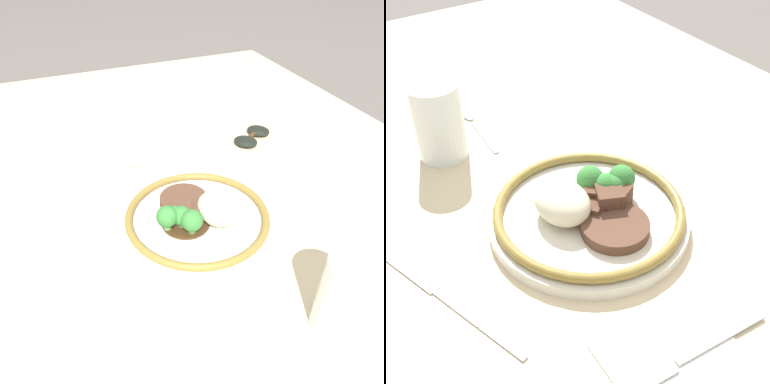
{
  "view_description": "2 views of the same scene",
  "coord_description": "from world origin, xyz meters",
  "views": [
    {
      "loc": [
        0.42,
        -0.21,
        0.44
      ],
      "look_at": [
        -0.02,
        -0.03,
        0.08
      ],
      "focal_mm": 35.0,
      "sensor_mm": 36.0,
      "label": 1
    },
    {
      "loc": [
        -0.38,
        0.25,
        0.47
      ],
      "look_at": [
        0.03,
        -0.03,
        0.07
      ],
      "focal_mm": 50.0,
      "sensor_mm": 36.0,
      "label": 2
    }
  ],
  "objects": [
    {
      "name": "juice_glass",
      "position": [
        0.24,
        0.06,
        0.08
      ],
      "size": [
        0.07,
        0.07,
        0.11
      ],
      "color": "orange",
      "rests_on": "dining_table"
    },
    {
      "name": "fork",
      "position": [
        -0.2,
        0.01,
        0.04
      ],
      "size": [
        0.02,
        0.18,
        0.0
      ],
      "rotation": [
        0.0,
        0.0,
        1.51
      ],
      "color": "#ADADB2",
      "rests_on": "napkin"
    },
    {
      "name": "plate",
      "position": [
        0.01,
        -0.03,
        0.05
      ],
      "size": [
        0.24,
        0.24,
        0.06
      ],
      "color": "silver",
      "rests_on": "dining_table"
    },
    {
      "name": "knife",
      "position": [
        0.0,
        0.16,
        0.03
      ],
      "size": [
        0.22,
        0.08,
        0.0
      ],
      "rotation": [
        0.0,
        0.0,
        0.3
      ],
      "color": "#ADADB2",
      "rests_on": "dining_table"
    },
    {
      "name": "spoon",
      "position": [
        0.31,
        -0.01,
        0.04
      ],
      "size": [
        0.15,
        0.02,
        0.01
      ],
      "rotation": [
        0.0,
        0.0,
        -0.08
      ],
      "color": "#ADADB2",
      "rests_on": "dining_table"
    },
    {
      "name": "dining_table",
      "position": [
        0.0,
        0.0,
        0.02
      ],
      "size": [
        1.54,
        1.04,
        0.03
      ],
      "color": "beige",
      "rests_on": "ground"
    },
    {
      "name": "ground_plane",
      "position": [
        0.0,
        0.0,
        0.0
      ],
      "size": [
        8.0,
        8.0,
        0.0
      ],
      "primitive_type": "plane",
      "color": "#5B5651"
    },
    {
      "name": "napkin",
      "position": [
        -0.21,
        0.01,
        0.03
      ],
      "size": [
        0.16,
        0.13,
        0.0
      ],
      "color": "silver",
      "rests_on": "dining_table"
    }
  ]
}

